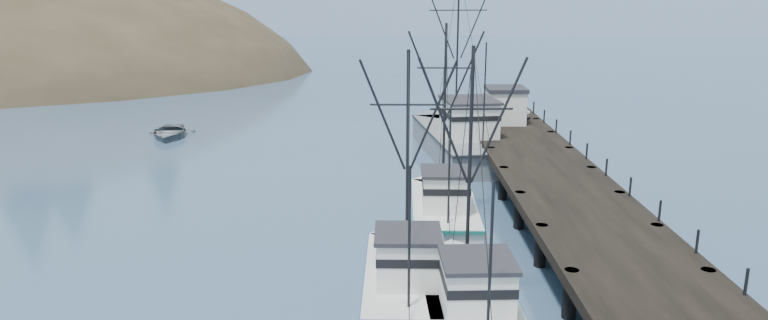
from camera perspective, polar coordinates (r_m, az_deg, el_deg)
pier at (r=41.72m, az=13.45°, el=-0.98°), size 6.00×44.00×2.00m
distant_ridge at (r=193.56m, az=1.58°, el=10.78°), size 360.00×40.00×26.00m
distant_ridge_far at (r=213.08m, az=-12.36°, el=10.80°), size 180.00×25.00×18.00m
moored_sailboats at (r=90.63m, az=-24.85°, el=5.43°), size 15.30×20.08×6.35m
trawler_near at (r=26.53m, az=7.12°, el=-11.84°), size 3.68×10.48×10.75m
trawler_mid at (r=28.66m, az=1.93°, el=-9.65°), size 3.65×10.30×10.38m
trawler_far at (r=37.14m, az=4.98°, el=-3.95°), size 3.69×10.54×10.90m
work_vessel at (r=51.89m, az=6.39°, el=1.82°), size 6.91×16.90×13.88m
pier_shed at (r=54.04m, az=10.07°, el=4.56°), size 3.00×3.20×2.80m
pickup_truck at (r=56.20m, az=9.65°, el=4.18°), size 5.02×2.66×1.34m
motorboat at (r=60.42m, az=-17.48°, el=1.84°), size 4.68×6.04×1.15m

